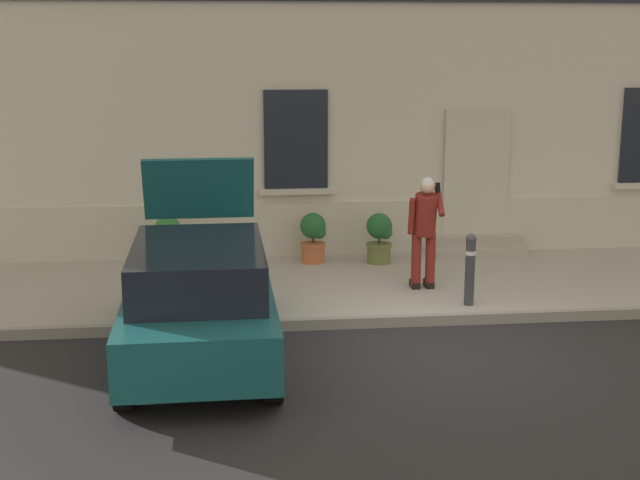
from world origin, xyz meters
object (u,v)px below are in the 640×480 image
Objects in this scene: planter_terracotta at (313,236)px; hatchback_car_teal at (199,298)px; planter_olive at (380,237)px; bollard_near_person at (470,267)px; person_on_phone at (425,225)px; planter_charcoal at (169,240)px.

hatchback_car_teal is at bearing -113.49° from planter_terracotta.
bollard_near_person is at bearing -71.32° from planter_olive.
planter_terracotta is at bearing 125.43° from person_on_phone.
person_on_phone is at bearing -76.92° from planter_olive.
person_on_phone is at bearing -24.82° from planter_charcoal.
bollard_near_person is at bearing -31.37° from planter_charcoal.
planter_olive is at bearing 108.68° from bollard_near_person.
bollard_near_person is (3.78, 1.45, -0.09)m from hatchback_car_teal.
person_on_phone is 2.43m from planter_terracotta.
planter_terracotta is at bearing 172.43° from planter_olive.
planter_charcoal is at bearing 177.67° from planter_olive.
bollard_near_person is at bearing -53.73° from planter_terracotta.
hatchback_car_teal reaches higher than person_on_phone.
bollard_near_person is 1.22× the size of planter_olive.
person_on_phone is 4.38m from planter_charcoal.
person_on_phone reaches higher than bollard_near_person.
hatchback_car_teal is 4.05m from person_on_phone.
person_on_phone is 2.02× the size of planter_olive.
planter_charcoal is 1.00× the size of planter_terracotta.
hatchback_car_teal is 2.35× the size of person_on_phone.
hatchback_car_teal is at bearing -81.21° from planter_charcoal.
planter_olive is (-0.86, 2.55, -0.11)m from bollard_near_person.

